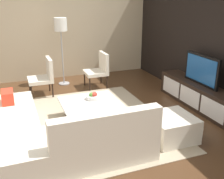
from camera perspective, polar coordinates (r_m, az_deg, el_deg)
The scene contains 13 objects.
ground_plane at distance 4.97m, azimuth -5.04°, elevation -7.48°, with size 14.00×14.00×0.00m, color #4C301C.
feature_wall_back at distance 5.82m, azimuth 21.33°, elevation 9.86°, with size 6.40×0.12×2.80m, color black.
side_wall_left at distance 7.64m, azimuth -10.77°, elevation 12.89°, with size 0.12×5.20×2.80m, color #C6B28E.
area_rug at distance 5.05m, azimuth -5.36°, elevation -6.94°, with size 3.26×2.80×0.01m, color tan.
media_console at distance 5.92m, azimuth 17.77°, elevation -1.18°, with size 2.23×0.47×0.50m.
television at distance 5.75m, azimuth 18.34°, elevation 4.01°, with size 0.99×0.06×0.61m.
sectional_couch at distance 4.24m, azimuth -14.71°, elevation -8.78°, with size 2.46×2.37×0.83m.
coffee_table at distance 4.99m, azimuth -4.33°, elevation -4.75°, with size 1.07×1.04×0.38m.
accent_chair_near at distance 6.41m, azimuth -14.08°, elevation 3.01°, with size 0.56×0.54×0.87m.
floor_lamp at distance 6.93m, azimuth -10.75°, elevation 12.44°, with size 0.31×0.31×1.70m.
ottoman at distance 4.54m, azimuth 12.34°, elevation -7.81°, with size 0.70×0.70×0.40m, color beige.
fruit_bowl at distance 5.09m, azimuth -3.92°, elevation -1.43°, with size 0.28×0.28×0.14m.
accent_chair_far at distance 6.79m, azimuth -2.73°, elevation 4.53°, with size 0.55×0.53×0.87m.
Camera 1 is at (4.27, -1.17, 2.27)m, focal length 43.43 mm.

